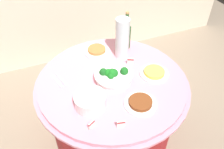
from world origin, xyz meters
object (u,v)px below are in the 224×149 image
object	(u,v)px
food_plate_stir_fry	(140,103)
wine_bottle	(126,34)
food_plate_fried_egg	(154,73)
food_plate_peanuts	(97,50)
label_placard_rear	(121,124)
label_placard_front	(130,61)
plate_stack	(90,101)
broccoli_bowl	(113,76)
serving_tongs	(59,81)
decorative_fruit_vase	(122,41)
label_placard_mid	(92,125)

from	to	relation	value
food_plate_stir_fry	wine_bottle	bearing A→B (deg)	73.85
food_plate_fried_egg	food_plate_peanuts	size ratio (longest dim) A/B	1.00
label_placard_rear	label_placard_front	bearing A→B (deg)	59.25
plate_stack	label_placard_rear	size ratio (longest dim) A/B	3.82
food_plate_stir_fry	label_placard_front	xyz separation A→B (m)	(0.12, 0.41, 0.02)
broccoli_bowl	wine_bottle	xyz separation A→B (m)	(0.26, 0.35, 0.08)
wine_bottle	serving_tongs	world-z (taller)	wine_bottle
food_plate_fried_egg	serving_tongs	bearing A→B (deg)	164.38
wine_bottle	food_plate_fried_egg	xyz separation A→B (m)	(0.05, -0.41, -0.11)
wine_bottle	label_placard_rear	distance (m)	0.85
decorative_fruit_vase	label_placard_mid	distance (m)	0.76
broccoli_bowl	decorative_fruit_vase	xyz separation A→B (m)	(0.18, 0.25, 0.10)
food_plate_fried_egg	broccoli_bowl	bearing A→B (deg)	170.27
wine_bottle	decorative_fruit_vase	size ratio (longest dim) A/B	0.99
plate_stack	decorative_fruit_vase	world-z (taller)	decorative_fruit_vase
plate_stack	food_plate_fried_egg	bearing A→B (deg)	11.69
serving_tongs	label_placard_front	size ratio (longest dim) A/B	3.03
decorative_fruit_vase	label_placard_rear	bearing A→B (deg)	-114.24
plate_stack	wine_bottle	size ratio (longest dim) A/B	0.62
decorative_fruit_vase	broccoli_bowl	bearing A→B (deg)	-125.81
decorative_fruit_vase	label_placard_front	distance (m)	0.17
wine_bottle	food_plate_stir_fry	world-z (taller)	wine_bottle
wine_bottle	food_plate_peanuts	world-z (taller)	wine_bottle
serving_tongs	label_placard_rear	xyz separation A→B (m)	(0.26, -0.54, 0.03)
food_plate_fried_egg	label_placard_front	xyz separation A→B (m)	(-0.12, 0.18, 0.02)
serving_tongs	food_plate_fried_egg	bearing A→B (deg)	-15.62
broccoli_bowl	food_plate_fried_egg	xyz separation A→B (m)	(0.32, -0.05, -0.03)
food_plate_peanuts	broccoli_bowl	bearing A→B (deg)	-90.93
food_plate_stir_fry	label_placard_mid	size ratio (longest dim) A/B	4.00
label_placard_front	food_plate_peanuts	bearing A→B (deg)	127.14
food_plate_stir_fry	label_placard_front	world-z (taller)	label_placard_front
food_plate_stir_fry	food_plate_fried_egg	bearing A→B (deg)	44.38
decorative_fruit_vase	food_plate_peanuts	world-z (taller)	decorative_fruit_vase
serving_tongs	decorative_fruit_vase	bearing A→B (deg)	11.38
plate_stack	food_plate_stir_fry	distance (m)	0.33
food_plate_stir_fry	label_placard_mid	distance (m)	0.36
plate_stack	food_plate_stir_fry	world-z (taller)	plate_stack
plate_stack	label_placard_rear	bearing A→B (deg)	-63.47
food_plate_peanuts	label_placard_mid	distance (m)	0.77
wine_bottle	label_placard_rear	xyz separation A→B (m)	(-0.38, -0.75, -0.10)
food_plate_peanuts	label_placard_front	bearing A→B (deg)	-52.86
broccoli_bowl	label_placard_mid	xyz separation A→B (m)	(-0.28, -0.34, -0.01)
serving_tongs	label_placard_front	xyz separation A→B (m)	(0.58, -0.01, 0.03)
plate_stack	food_plate_fried_egg	distance (m)	0.56
wine_bottle	label_placard_mid	xyz separation A→B (m)	(-0.54, -0.69, -0.10)
plate_stack	label_placard_mid	distance (m)	0.18
food_plate_peanuts	label_placard_front	size ratio (longest dim) A/B	4.00
label_placard_mid	broccoli_bowl	bearing A→B (deg)	50.68
label_placard_mid	food_plate_stir_fry	bearing A→B (deg)	8.53
decorative_fruit_vase	label_placard_front	size ratio (longest dim) A/B	6.18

